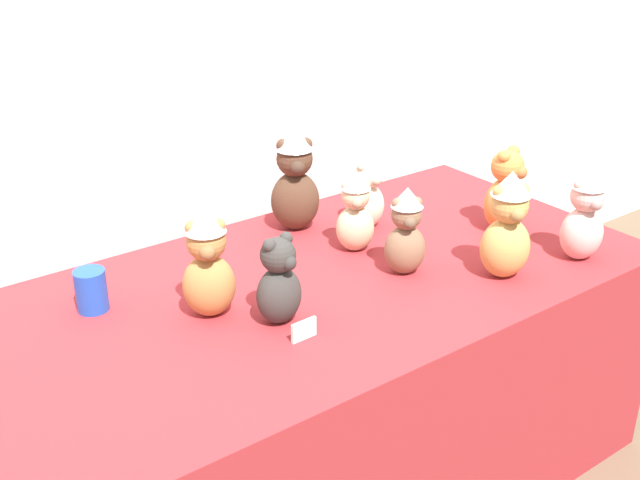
{
  "coord_description": "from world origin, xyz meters",
  "views": [
    {
      "loc": [
        -1.13,
        -1.28,
        1.71
      ],
      "look_at": [
        0.0,
        0.25,
        0.82
      ],
      "focal_mm": 44.33,
      "sensor_mm": 36.0,
      "label": 1
    }
  ],
  "objects": [
    {
      "name": "wall_back",
      "position": [
        0.0,
        0.97,
        1.3
      ],
      "size": [
        7.0,
        0.08,
        2.6
      ],
      "primitive_type": "cube",
      "color": "white",
      "rests_on": "ground_plane"
    },
    {
      "name": "display_table",
      "position": [
        0.0,
        0.25,
        0.35
      ],
      "size": [
        1.88,
        0.94,
        0.7
      ],
      "primitive_type": "cube",
      "color": "maroon",
      "rests_on": "ground_plane"
    },
    {
      "name": "teddy_bear_charcoal",
      "position": [
        -0.21,
        0.13,
        0.81
      ],
      "size": [
        0.13,
        0.12,
        0.23
      ],
      "rotation": [
        0.0,
        0.0,
        0.17
      ],
      "color": "#383533",
      "rests_on": "display_table"
    },
    {
      "name": "teddy_bear_honey",
      "position": [
        0.42,
        -0.03,
        0.85
      ],
      "size": [
        0.17,
        0.16,
        0.31
      ],
      "rotation": [
        0.0,
        0.0,
        -0.38
      ],
      "color": "tan",
      "rests_on": "display_table"
    },
    {
      "name": "teddy_bear_ginger",
      "position": [
        0.66,
        0.19,
        0.82
      ],
      "size": [
        0.16,
        0.15,
        0.26
      ],
      "rotation": [
        0.0,
        0.0,
        0.26
      ],
      "color": "#D17F3D",
      "rests_on": "display_table"
    },
    {
      "name": "teddy_bear_cocoa",
      "position": [
        0.14,
        0.57,
        0.86
      ],
      "size": [
        0.19,
        0.18,
        0.33
      ],
      "rotation": [
        0.0,
        0.0,
        -0.44
      ],
      "color": "#4C3323",
      "rests_on": "display_table"
    },
    {
      "name": "teddy_bear_caramel",
      "position": [
        -0.33,
        0.27,
        0.84
      ],
      "size": [
        0.17,
        0.16,
        0.29
      ],
      "rotation": [
        0.0,
        0.0,
        -0.45
      ],
      "color": "#B27A42",
      "rests_on": "display_table"
    },
    {
      "name": "teddy_bear_blush",
      "position": [
        0.68,
        -0.08,
        0.84
      ],
      "size": [
        0.15,
        0.14,
        0.28
      ],
      "rotation": [
        0.0,
        0.0,
        -0.3
      ],
      "color": "beige",
      "rests_on": "display_table"
    },
    {
      "name": "teddy_bear_sand",
      "position": [
        0.2,
        0.34,
        0.82
      ],
      "size": [
        0.14,
        0.14,
        0.25
      ],
      "rotation": [
        0.0,
        0.0,
        -0.55
      ],
      "color": "#CCB78E",
      "rests_on": "display_table"
    },
    {
      "name": "teddy_bear_mocha",
      "position": [
        0.21,
        0.15,
        0.82
      ],
      "size": [
        0.15,
        0.14,
        0.25
      ],
      "rotation": [
        0.0,
        0.0,
        -0.49
      ],
      "color": "#7F6047",
      "rests_on": "display_table"
    },
    {
      "name": "teddy_bear_cream",
      "position": [
        0.33,
        0.45,
        0.8
      ],
      "size": [
        0.12,
        0.1,
        0.22
      ],
      "rotation": [
        0.0,
        0.0,
        0.07
      ],
      "color": "beige",
      "rests_on": "display_table"
    },
    {
      "name": "party_cup_blue",
      "position": [
        -0.56,
        0.46,
        0.76
      ],
      "size": [
        0.08,
        0.08,
        0.11
      ],
      "primitive_type": "cylinder",
      "color": "blue",
      "rests_on": "display_table"
    },
    {
      "name": "name_card_front_left",
      "position": [
        -0.21,
        0.03,
        0.73
      ],
      "size": [
        0.07,
        0.01,
        0.05
      ],
      "primitive_type": "cube",
      "rotation": [
        0.0,
        0.0,
        0.03
      ],
      "color": "white",
      "rests_on": "display_table"
    }
  ]
}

